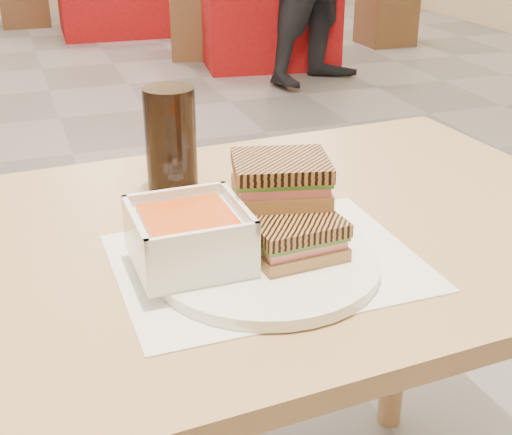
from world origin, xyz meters
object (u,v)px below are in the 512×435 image
object	(u,v)px
bg_chair_1r	(386,17)
plate	(266,264)
bg_table_1	(265,5)
main_table	(211,308)
panini_lower	(294,236)
soup_bowl	(189,238)
bg_chair_1l	(201,23)
cola_glass	(171,142)

from	to	relation	value
bg_chair_1r	plate	bearing A→B (deg)	-121.18
plate	bg_chair_1r	size ratio (longest dim) A/B	0.65
bg_table_1	bg_chair_1r	bearing A→B (deg)	11.58
main_table	panini_lower	distance (m)	0.21
bg_table_1	plate	bearing A→B (deg)	-110.29
soup_bowl	main_table	bearing A→B (deg)	61.45
main_table	bg_table_1	xyz separation A→B (m)	(1.61, 4.12, -0.23)
main_table	bg_table_1	bearing A→B (deg)	68.69
panini_lower	bg_chair_1r	bearing A→B (deg)	59.16
bg_chair_1l	main_table	bearing A→B (deg)	-105.35
cola_glass	bg_chair_1r	xyz separation A→B (m)	(2.75, 4.19, -0.62)
plate	bg_chair_1l	world-z (taller)	plate
panini_lower	bg_chair_1l	bearing A→B (deg)	75.94
soup_bowl	bg_chair_1l	size ratio (longest dim) A/B	0.25
plate	bg_table_1	size ratio (longest dim) A/B	0.27
cola_glass	bg_table_1	xyz separation A→B (m)	(1.62, 3.95, -0.43)
bg_table_1	bg_chair_1r	world-z (taller)	bg_table_1
panini_lower	plate	bearing A→B (deg)	178.24
main_table	bg_chair_1l	bearing A→B (deg)	74.65
plate	bg_chair_1l	xyz separation A→B (m)	(1.17, 4.53, -0.51)
main_table	soup_bowl	xyz separation A→B (m)	(-0.05, -0.09, 0.16)
soup_bowl	bg_chair_1l	world-z (taller)	soup_bowl
main_table	soup_bowl	bearing A→B (deg)	-118.55
soup_bowl	bg_table_1	bearing A→B (deg)	68.52
main_table	bg_chair_1l	size ratio (longest dim) A/B	2.28
bg_chair_1l	bg_chair_1r	size ratio (longest dim) A/B	1.25
panini_lower	bg_table_1	size ratio (longest dim) A/B	0.11
plate	soup_bowl	world-z (taller)	soup_bowl
cola_glass	bg_chair_1r	distance (m)	5.05
soup_bowl	bg_chair_1l	bearing A→B (deg)	74.36
soup_bowl	bg_chair_1l	distance (m)	4.72
main_table	bg_chair_1r	world-z (taller)	main_table
cola_glass	main_table	bearing A→B (deg)	-87.06
panini_lower	bg_table_1	world-z (taller)	panini_lower
cola_glass	bg_table_1	world-z (taller)	cola_glass
soup_bowl	cola_glass	bearing A→B (deg)	80.96
panini_lower	bg_chair_1r	xyz separation A→B (m)	(2.67, 4.47, -0.57)
plate	cola_glass	xyz separation A→B (m)	(-0.05, 0.28, 0.07)
panini_lower	cola_glass	bearing A→B (deg)	107.10
cola_glass	plate	bearing A→B (deg)	-79.86
main_table	panini_lower	xyz separation A→B (m)	(0.08, -0.12, 0.16)
plate	soup_bowl	distance (m)	0.10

